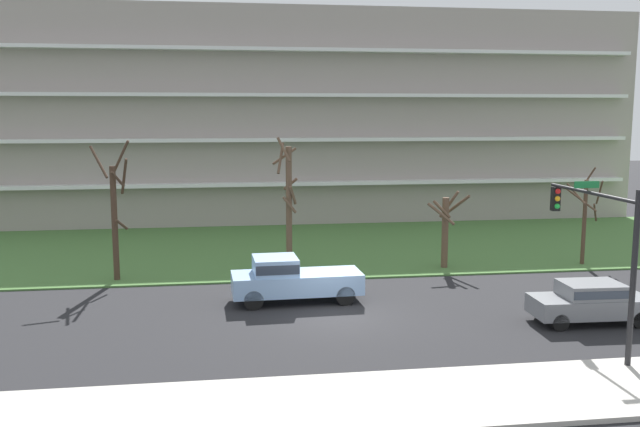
{
  "coord_description": "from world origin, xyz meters",
  "views": [
    {
      "loc": [
        -4.34,
        -25.31,
        7.87
      ],
      "look_at": [
        0.17,
        6.0,
        3.21
      ],
      "focal_mm": 38.48,
      "sensor_mm": 36.0,
      "label": 1
    }
  ],
  "objects_px": {
    "tree_right": "(585,216)",
    "pickup_blue_near_left": "(291,278)",
    "tree_left": "(288,201)",
    "tree_center": "(446,227)",
    "sedan_gray_center_left": "(590,301)",
    "tree_far_left": "(115,213)",
    "traffic_signal_mast": "(600,235)"
  },
  "relations": [
    {
      "from": "tree_right",
      "to": "tree_center",
      "type": "bearing_deg",
      "value": 177.32
    },
    {
      "from": "tree_left",
      "to": "tree_right",
      "type": "distance_m",
      "value": 15.29
    },
    {
      "from": "sedan_gray_center_left",
      "to": "traffic_signal_mast",
      "type": "relative_size",
      "value": 0.8
    },
    {
      "from": "tree_center",
      "to": "tree_left",
      "type": "bearing_deg",
      "value": 172.24
    },
    {
      "from": "tree_left",
      "to": "tree_right",
      "type": "xyz_separation_m",
      "value": [
        15.2,
        -1.42,
        -0.86
      ]
    },
    {
      "from": "tree_far_left",
      "to": "sedan_gray_center_left",
      "type": "xyz_separation_m",
      "value": [
        18.61,
        -9.24,
        -2.38
      ]
    },
    {
      "from": "traffic_signal_mast",
      "to": "sedan_gray_center_left",
      "type": "bearing_deg",
      "value": 62.93
    },
    {
      "from": "tree_left",
      "to": "traffic_signal_mast",
      "type": "height_order",
      "value": "tree_left"
    },
    {
      "from": "pickup_blue_near_left",
      "to": "sedan_gray_center_left",
      "type": "xyz_separation_m",
      "value": [
        10.87,
        -4.49,
        -0.14
      ]
    },
    {
      "from": "tree_far_left",
      "to": "traffic_signal_mast",
      "type": "bearing_deg",
      "value": -34.48
    },
    {
      "from": "tree_left",
      "to": "sedan_gray_center_left",
      "type": "height_order",
      "value": "tree_left"
    },
    {
      "from": "tree_center",
      "to": "tree_right",
      "type": "relative_size",
      "value": 0.78
    },
    {
      "from": "tree_left",
      "to": "traffic_signal_mast",
      "type": "bearing_deg",
      "value": -55.8
    },
    {
      "from": "tree_center",
      "to": "tree_right",
      "type": "xyz_separation_m",
      "value": [
        7.32,
        -0.34,
        0.45
      ]
    },
    {
      "from": "sedan_gray_center_left",
      "to": "tree_right",
      "type": "bearing_deg",
      "value": 64.37
    },
    {
      "from": "pickup_blue_near_left",
      "to": "sedan_gray_center_left",
      "type": "distance_m",
      "value": 11.76
    },
    {
      "from": "tree_left",
      "to": "traffic_signal_mast",
      "type": "relative_size",
      "value": 1.19
    },
    {
      "from": "tree_right",
      "to": "sedan_gray_center_left",
      "type": "height_order",
      "value": "tree_right"
    },
    {
      "from": "tree_left",
      "to": "traffic_signal_mast",
      "type": "distance_m",
      "value": 16.06
    },
    {
      "from": "tree_far_left",
      "to": "traffic_signal_mast",
      "type": "height_order",
      "value": "tree_far_left"
    },
    {
      "from": "tree_left",
      "to": "pickup_blue_near_left",
      "type": "height_order",
      "value": "tree_left"
    },
    {
      "from": "tree_left",
      "to": "tree_center",
      "type": "xyz_separation_m",
      "value": [
        7.88,
        -1.07,
        -1.31
      ]
    },
    {
      "from": "traffic_signal_mast",
      "to": "tree_right",
      "type": "bearing_deg",
      "value": 62.48
    },
    {
      "from": "pickup_blue_near_left",
      "to": "sedan_gray_center_left",
      "type": "relative_size",
      "value": 1.23
    },
    {
      "from": "tree_left",
      "to": "pickup_blue_near_left",
      "type": "bearing_deg",
      "value": -94.71
    },
    {
      "from": "tree_right",
      "to": "pickup_blue_near_left",
      "type": "xyz_separation_m",
      "value": [
        -15.71,
        -4.75,
        -1.6
      ]
    },
    {
      "from": "tree_right",
      "to": "pickup_blue_near_left",
      "type": "relative_size",
      "value": 0.94
    },
    {
      "from": "tree_center",
      "to": "pickup_blue_near_left",
      "type": "xyz_separation_m",
      "value": [
        -8.38,
        -5.09,
        -1.15
      ]
    },
    {
      "from": "tree_right",
      "to": "pickup_blue_near_left",
      "type": "distance_m",
      "value": 16.49
    },
    {
      "from": "pickup_blue_near_left",
      "to": "sedan_gray_center_left",
      "type": "height_order",
      "value": "pickup_blue_near_left"
    },
    {
      "from": "tree_center",
      "to": "pickup_blue_near_left",
      "type": "distance_m",
      "value": 9.88
    },
    {
      "from": "pickup_blue_near_left",
      "to": "traffic_signal_mast",
      "type": "relative_size",
      "value": 0.98
    }
  ]
}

